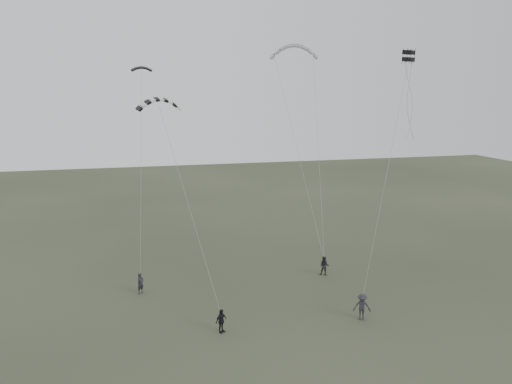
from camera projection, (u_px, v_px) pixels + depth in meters
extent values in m
plane|color=#303826|center=(262.00, 321.00, 31.44)|extent=(140.00, 140.00, 0.00)
imported|color=black|center=(141.00, 283.00, 35.63)|extent=(0.65, 0.63, 1.50)
imported|color=black|center=(324.00, 266.00, 39.12)|extent=(0.94, 0.88, 1.53)
imported|color=black|center=(221.00, 321.00, 29.81)|extent=(0.91, 0.79, 1.47)
imported|color=#28292E|center=(362.00, 307.00, 31.44)|extent=(1.28, 1.01, 1.73)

